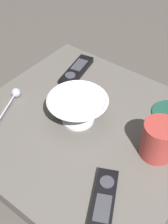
# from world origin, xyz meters

# --- Properties ---
(ground_plane) EXTENTS (6.00, 6.00, 0.00)m
(ground_plane) POSITION_xyz_m (0.00, 0.00, 0.00)
(ground_plane) COLOR #47423D
(table) EXTENTS (0.56, 0.59, 0.04)m
(table) POSITION_xyz_m (0.00, 0.00, 0.02)
(table) COLOR #5B5651
(table) RESTS_ON ground
(cereal_bowl) EXTENTS (0.16, 0.16, 0.08)m
(cereal_bowl) POSITION_xyz_m (-0.00, -0.02, 0.08)
(cereal_bowl) COLOR silver
(cereal_bowl) RESTS_ON table
(coffee_mug) EXTENTS (0.09, 0.10, 0.09)m
(coffee_mug) POSITION_xyz_m (-0.03, 0.20, 0.09)
(coffee_mug) COLOR #A53833
(coffee_mug) RESTS_ON table
(teaspoon) EXTENTS (0.13, 0.07, 0.03)m
(teaspoon) POSITION_xyz_m (0.04, -0.22, 0.05)
(teaspoon) COLOR #A3A5B2
(teaspoon) RESTS_ON table
(tv_remote_near) EXTENTS (0.16, 0.08, 0.02)m
(tv_remote_near) POSITION_xyz_m (-0.16, -0.16, 0.05)
(tv_remote_near) COLOR black
(tv_remote_near) RESTS_ON table
(tv_remote_far) EXTENTS (0.16, 0.11, 0.02)m
(tv_remote_far) POSITION_xyz_m (0.16, 0.17, 0.05)
(tv_remote_far) COLOR black
(tv_remote_far) RESTS_ON table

